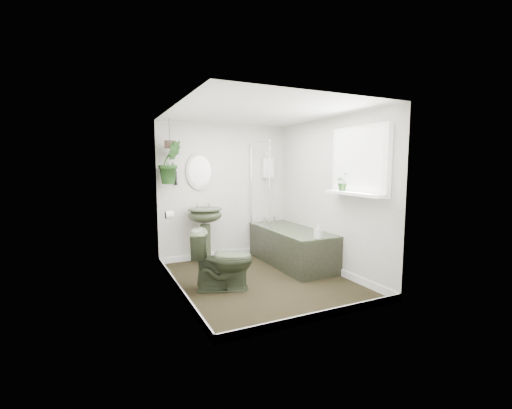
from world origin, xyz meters
name	(u,v)px	position (x,y,z in m)	size (l,w,h in m)	color
floor	(261,281)	(0.00, 0.00, -0.01)	(2.30, 2.80, 0.02)	black
ceiling	(261,111)	(0.00, 0.00, 2.31)	(2.30, 2.80, 0.02)	white
wall_back	(225,191)	(0.00, 1.41, 1.15)	(2.30, 0.02, 2.30)	silver
wall_front	(323,211)	(0.00, -1.41, 1.15)	(2.30, 0.02, 2.30)	silver
wall_left	(175,202)	(-1.16, 0.00, 1.15)	(0.02, 2.80, 2.30)	silver
wall_right	(330,195)	(1.16, 0.00, 1.15)	(0.02, 2.80, 2.30)	silver
skirting	(261,277)	(0.00, 0.00, 0.05)	(2.30, 2.80, 0.10)	white
bathtub	(291,246)	(0.80, 0.50, 0.29)	(0.72, 1.72, 0.58)	#323B27
bath_screen	(260,184)	(0.47, 0.99, 1.28)	(0.04, 0.72, 1.40)	silver
shower_box	(268,168)	(0.80, 1.34, 1.55)	(0.20, 0.10, 0.35)	white
oval_mirror	(200,171)	(-0.45, 1.37, 1.50)	(0.46, 0.03, 0.62)	beige
wall_sconce	(176,178)	(-0.85, 1.36, 1.40)	(0.04, 0.04, 0.22)	black
toilet_roll_holder	(169,215)	(-1.10, 0.70, 0.90)	(0.11, 0.11, 0.11)	white
window_recess	(360,161)	(1.09, -0.70, 1.65)	(0.08, 1.00, 0.90)	white
window_sill	(355,194)	(1.02, -0.70, 1.23)	(0.18, 1.00, 0.04)	white
window_blinds	(357,161)	(1.04, -0.70, 1.65)	(0.01, 0.86, 0.76)	white
toilet	(222,259)	(-0.60, -0.10, 0.39)	(0.44, 0.77, 0.79)	#323B27
pedestal_sink	(205,236)	(-0.45, 1.12, 0.46)	(0.54, 0.46, 0.92)	#323B27
sill_plant	(344,182)	(1.05, -0.44, 1.37)	(0.22, 0.19, 0.24)	black
hanging_plant	(170,162)	(-0.97, 1.18, 1.64)	(0.36, 0.29, 0.66)	black
soap_bottle	(319,231)	(0.76, -0.29, 0.68)	(0.09, 0.09, 0.20)	black
hanging_pot	(170,144)	(-0.97, 1.18, 1.91)	(0.16, 0.16, 0.12)	#463228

